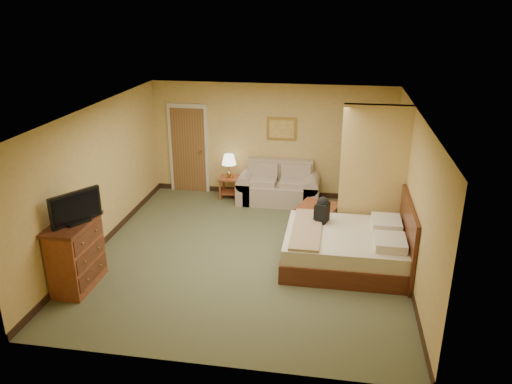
% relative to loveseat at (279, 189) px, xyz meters
% --- Properties ---
extents(floor, '(6.00, 6.00, 0.00)m').
position_rel_loveseat_xyz_m(floor, '(-0.23, -2.58, -0.30)').
color(floor, '#525638').
rests_on(floor, ground).
extents(ceiling, '(6.00, 6.00, 0.00)m').
position_rel_loveseat_xyz_m(ceiling, '(-0.23, -2.58, 2.30)').
color(ceiling, white).
rests_on(ceiling, back_wall).
extents(back_wall, '(5.50, 0.02, 2.60)m').
position_rel_loveseat_xyz_m(back_wall, '(-0.23, 0.42, 1.00)').
color(back_wall, tan).
rests_on(back_wall, floor).
extents(left_wall, '(0.02, 6.00, 2.60)m').
position_rel_loveseat_xyz_m(left_wall, '(-2.98, -2.58, 1.00)').
color(left_wall, tan).
rests_on(left_wall, floor).
extents(right_wall, '(0.02, 6.00, 2.60)m').
position_rel_loveseat_xyz_m(right_wall, '(2.52, -2.58, 1.00)').
color(right_wall, tan).
rests_on(right_wall, floor).
extents(partition, '(1.20, 0.15, 2.60)m').
position_rel_loveseat_xyz_m(partition, '(1.92, -1.65, 1.00)').
color(partition, tan).
rests_on(partition, floor).
extents(door, '(0.94, 0.16, 2.10)m').
position_rel_loveseat_xyz_m(door, '(-2.18, 0.39, 0.73)').
color(door, beige).
rests_on(door, floor).
extents(baseboard, '(5.50, 0.02, 0.12)m').
position_rel_loveseat_xyz_m(baseboard, '(-0.23, 0.41, -0.24)').
color(baseboard, black).
rests_on(baseboard, floor).
extents(loveseat, '(1.82, 0.84, 0.92)m').
position_rel_loveseat_xyz_m(loveseat, '(0.00, 0.00, 0.00)').
color(loveseat, tan).
rests_on(loveseat, floor).
extents(side_table, '(0.45, 0.45, 0.50)m').
position_rel_loveseat_xyz_m(side_table, '(-1.15, 0.07, 0.03)').
color(side_table, maroon).
rests_on(side_table, floor).
extents(table_lamp, '(0.33, 0.33, 0.54)m').
position_rel_loveseat_xyz_m(table_lamp, '(-1.15, 0.07, 0.61)').
color(table_lamp, '#A87C3D').
rests_on(table_lamp, side_table).
extents(coffee_table, '(0.92, 0.92, 0.47)m').
position_rel_loveseat_xyz_m(coffee_table, '(0.94, -1.25, 0.04)').
color(coffee_table, maroon).
rests_on(coffee_table, floor).
extents(wall_picture, '(0.66, 0.04, 0.52)m').
position_rel_loveseat_xyz_m(wall_picture, '(0.00, 0.40, 1.30)').
color(wall_picture, '#B78E3F').
rests_on(wall_picture, back_wall).
extents(dresser, '(0.55, 1.04, 1.11)m').
position_rel_loveseat_xyz_m(dresser, '(-2.71, -4.08, 0.26)').
color(dresser, maroon).
rests_on(dresser, floor).
extents(tv, '(0.49, 0.73, 0.50)m').
position_rel_loveseat_xyz_m(tv, '(-2.61, -4.08, 1.05)').
color(tv, black).
rests_on(tv, dresser).
extents(bed, '(2.18, 1.86, 1.20)m').
position_rel_loveseat_xyz_m(bed, '(1.58, -2.68, 0.03)').
color(bed, '#471E10').
rests_on(bed, floor).
extents(backpack, '(0.26, 0.32, 0.47)m').
position_rel_loveseat_xyz_m(backpack, '(1.05, -2.27, 0.54)').
color(backpack, black).
rests_on(backpack, bed).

